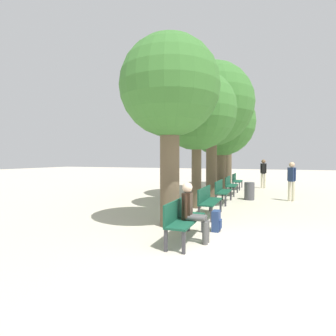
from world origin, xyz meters
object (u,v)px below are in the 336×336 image
Objects in this scene: bench_row_1 at (208,199)px; pedestrian_mid at (292,179)px; pedestrian_near at (263,172)px; bench_row_3 at (230,184)px; bench_row_4 at (236,180)px; tree_row_2 at (212,105)px; tree_row_4 at (229,117)px; backpack at (216,221)px; tree_row_1 at (197,111)px; person_seated at (192,210)px; tree_row_0 at (170,90)px; trash_bin at (249,191)px; tree_row_3 at (221,123)px; bench_row_2 at (222,190)px; bench_row_0 at (183,216)px.

bench_row_1 is 0.99× the size of pedestrian_mid.
pedestrian_mid is (1.15, -4.60, -0.05)m from pedestrian_near.
pedestrian_mid is at bearing 56.55° from bench_row_1.
bench_row_3 is 1.00× the size of bench_row_4.
tree_row_2 reaches higher than tree_row_4.
backpack is 10.18m from pedestrian_near.
tree_row_1 is at bearing 119.41° from bench_row_1.
tree_row_1 reaches higher than person_seated.
trash_bin is at bearing 72.48° from tree_row_0.
tree_row_4 is 7.11m from trash_bin.
tree_row_2 is (0.00, 2.64, 0.73)m from tree_row_1.
tree_row_3 reaches higher than tree_row_0.
tree_row_3 is 8.71m from backpack.
person_seated is at bearing -76.61° from tree_row_1.
bench_row_2 reaches higher than trash_bin.
pedestrian_near is at bearing 31.37° from bench_row_4.
tree_row_2 reaches higher than backpack.
tree_row_0 is 10.60m from pedestrian_near.
pedestrian_near reaches higher than pedestrian_mid.
pedestrian_near reaches higher than bench_row_1.
trash_bin is (0.98, -1.40, -0.14)m from bench_row_3.
pedestrian_mid is at bearing -23.82° from bench_row_3.
backpack is at bearing -86.63° from bench_row_4.
bench_row_4 is at bearing 103.90° from trash_bin.
bench_row_2 and bench_row_3 have the same top height.
tree_row_4 reaches higher than backpack.
tree_row_1 is at bearing -90.00° from tree_row_3.
tree_row_3 is at bearing -90.00° from tree_row_4.
bench_row_4 is at bearing 79.99° from tree_row_2.
tree_row_3 reaches higher than trash_bin.
tree_row_0 reaches higher than bench_row_3.
tree_row_4 is 4.61× the size of person_seated.
bench_row_4 is 0.33× the size of tree_row_0.
bench_row_4 is at bearing 84.04° from tree_row_1.
bench_row_0 is 0.94× the size of pedestrian_near.
tree_row_3 is at bearing -134.27° from pedestrian_near.
tree_row_1 is at bearing 113.79° from backpack.
bench_row_2 is 0.94× the size of pedestrian_near.
bench_row_3 is 5.78m from tree_row_4.
tree_row_3 reaches higher than pedestrian_near.
tree_row_2 reaches higher than bench_row_0.
tree_row_4 is (-0.67, 9.31, 3.91)m from bench_row_1.
tree_row_3 is 7.37× the size of trash_bin.
bench_row_3 is at bearing 90.00° from bench_row_0.
tree_row_2 is at bearing 99.96° from bench_row_1.
tree_row_3 is 3.42× the size of pedestrian_mid.
pedestrian_mid reaches higher than trash_bin.
trash_bin is (0.75, 6.27, -0.30)m from person_seated.
tree_row_1 is at bearing 90.00° from tree_row_0.
bench_row_2 is 7.83m from tree_row_4.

